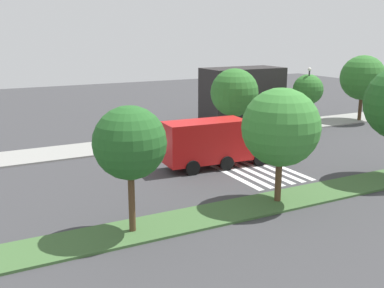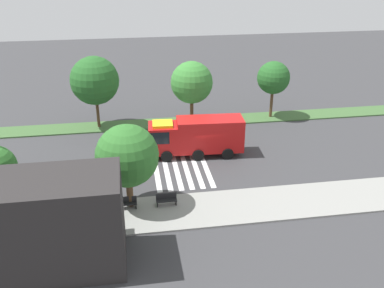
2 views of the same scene
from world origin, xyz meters
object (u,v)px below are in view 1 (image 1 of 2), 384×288
Objects in this scene: fire_truck at (222,140)px; parked_car_east at (287,127)px; sidewalk_tree_center at (363,78)px; median_tree_far_west at (130,143)px; sidewalk_tree_west at (308,90)px; bus_stop_shelter at (267,114)px; street_lamp at (308,93)px; sidewalk_tree_far_west at (234,93)px; bench_west_of_shelter at (208,133)px; bench_near_shelter at (234,130)px; median_tree_west at (281,127)px.

fire_truck is 2.03× the size of parked_car_east.
sidewalk_tree_center is 1.14× the size of median_tree_far_west.
sidewalk_tree_center is at bearing -0.00° from sidewalk_tree_west.
street_lamp is (4.68, -0.73, 2.00)m from bus_stop_shelter.
sidewalk_tree_west is (4.34, 2.20, 3.23)m from parked_car_east.
sidewalk_tree_far_west reaches higher than sidewalk_tree_west.
sidewalk_tree_far_west reaches higher than street_lamp.
sidewalk_tree_center is (20.08, -0.35, 4.45)m from bench_west_of_shelter.
fire_truck is at bearing -153.05° from street_lamp.
fire_truck is 5.79× the size of bench_west_of_shelter.
sidewalk_tree_center reaches higher than median_tree_far_west.
sidewalk_tree_center reaches higher than bench_near_shelter.
bus_stop_shelter is 0.53× the size of sidewalk_tree_far_west.
street_lamp is 0.93× the size of median_tree_west.
street_lamp is at bearing -127.36° from sidewalk_tree_west.
median_tree_far_west is at bearing -147.99° from street_lamp.
median_tree_far_west is at bearing 180.00° from median_tree_west.
sidewalk_tree_center reaches higher than sidewalk_tree_west.
sidewalk_tree_center is 1.08× the size of median_tree_west.
sidewalk_tree_center is at bearing -0.99° from bench_west_of_shelter.
parked_car_east is 0.61× the size of sidewalk_tree_center.
street_lamp is at bearing -177.25° from sidewalk_tree_center.
bus_stop_shelter is 0.51× the size of median_tree_west.
fire_truck is at bearing 38.50° from median_tree_far_west.
fire_truck is 1.42× the size of median_tree_far_west.
median_tree_far_west is (-13.99, -16.83, 4.21)m from bench_west_of_shelter.
bench_near_shelter is 0.24× the size of sidewalk_tree_far_west.
parked_car_east is 2.86× the size of bench_near_shelter.
street_lamp reaches higher than bench_west_of_shelter.
bench_near_shelter is at bearing 65.46° from median_tree_west.
sidewalk_tree_west is (9.30, 0.00, -0.26)m from sidewalk_tree_far_west.
bus_stop_shelter is 4.99m from sidewalk_tree_far_west.
bench_west_of_shelter is 12.55m from sidewalk_tree_west.
median_tree_west is at bearing -105.36° from bench_west_of_shelter.
median_tree_west is at bearing -146.28° from sidewalk_tree_center.
bench_west_of_shelter is 0.24× the size of sidewalk_tree_far_west.
bench_west_of_shelter is at bearing 178.34° from sidewalk_tree_west.
bench_west_of_shelter is at bearing 162.08° from parked_car_east.
median_tree_west reaches higher than street_lamp.
sidewalk_tree_west is 0.76× the size of sidewalk_tree_center.
street_lamp is at bearing 44.51° from median_tree_west.
fire_truck is 2.65× the size of bus_stop_shelter.
parked_car_east is at bearing 49.22° from median_tree_west.
sidewalk_tree_far_west is (2.75, -0.35, 3.79)m from bench_west_of_shelter.
sidewalk_tree_west is 0.82× the size of median_tree_west.
bench_west_of_shelter is at bearing 176.35° from street_lamp.
sidewalk_tree_center is at bearing 33.72° from median_tree_west.
sidewalk_tree_far_west is at bearing 44.57° from median_tree_far_west.
fire_truck is at bearing -127.74° from bench_near_shelter.
parked_car_east is at bearing -169.92° from sidewalk_tree_center.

